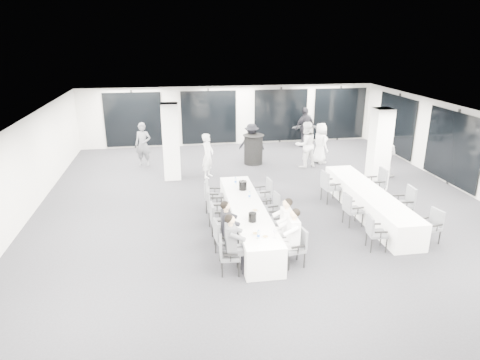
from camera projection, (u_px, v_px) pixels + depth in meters
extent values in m
cube|color=black|center=(264.00, 206.00, 13.44)|extent=(14.00, 16.00, 0.02)
cube|color=silver|center=(266.00, 117.00, 12.52)|extent=(14.00, 16.00, 0.02)
cube|color=beige|center=(20.00, 175.00, 11.94)|extent=(0.02, 16.00, 2.80)
cube|color=beige|center=(474.00, 154.00, 14.02)|extent=(0.02, 16.00, 2.80)
cube|color=beige|center=(230.00, 116.00, 20.46)|extent=(14.00, 0.02, 2.80)
cube|color=beige|center=(396.00, 341.00, 5.50)|extent=(14.00, 0.02, 2.80)
cube|color=black|center=(230.00, 117.00, 20.41)|extent=(13.60, 0.06, 2.50)
cube|color=black|center=(453.00, 148.00, 14.96)|extent=(0.06, 14.00, 2.50)
cube|color=white|center=(171.00, 142.00, 15.55)|extent=(0.60, 0.60, 2.80)
cube|color=white|center=(379.00, 149.00, 14.54)|extent=(0.60, 0.60, 2.80)
cube|color=white|center=(247.00, 219.00, 11.60)|extent=(0.90, 5.00, 0.75)
cube|color=white|center=(368.00, 202.00, 12.73)|extent=(0.90, 5.00, 0.75)
cylinder|color=black|center=(253.00, 150.00, 17.59)|extent=(0.77, 0.77, 1.20)
cylinder|color=black|center=(254.00, 135.00, 17.39)|extent=(0.87, 0.87, 0.02)
cube|color=#57595F|center=(230.00, 256.00, 9.58)|extent=(0.46, 0.48, 0.07)
cube|color=#57595F|center=(221.00, 247.00, 9.48)|extent=(0.09, 0.43, 0.43)
cylinder|color=black|center=(221.00, 261.00, 9.81)|extent=(0.03, 0.03, 0.38)
cylinder|color=black|center=(222.00, 270.00, 9.46)|extent=(0.03, 0.03, 0.38)
cylinder|color=black|center=(238.00, 261.00, 9.84)|extent=(0.03, 0.03, 0.38)
cylinder|color=black|center=(239.00, 269.00, 9.49)|extent=(0.03, 0.03, 0.38)
cube|color=black|center=(229.00, 245.00, 9.74)|extent=(0.32, 0.06, 0.04)
cube|color=black|center=(231.00, 255.00, 9.31)|extent=(0.32, 0.06, 0.04)
cube|color=#57595F|center=(226.00, 239.00, 10.29)|extent=(0.53, 0.54, 0.08)
cube|color=#57595F|center=(216.00, 230.00, 10.14)|extent=(0.12, 0.47, 0.46)
cylinder|color=black|center=(216.00, 246.00, 10.50)|extent=(0.04, 0.04, 0.41)
cylinder|color=black|center=(220.00, 253.00, 10.13)|extent=(0.04, 0.04, 0.41)
cylinder|color=black|center=(231.00, 243.00, 10.61)|extent=(0.04, 0.04, 0.41)
cylinder|color=black|center=(236.00, 251.00, 10.25)|extent=(0.04, 0.04, 0.41)
cube|color=black|center=(223.00, 228.00, 10.46)|extent=(0.35, 0.09, 0.04)
cube|color=black|center=(228.00, 237.00, 10.01)|extent=(0.35, 0.09, 0.04)
cube|color=#57595F|center=(221.00, 223.00, 11.09)|extent=(0.52, 0.54, 0.09)
cube|color=#57595F|center=(212.00, 213.00, 10.95)|extent=(0.09, 0.50, 0.50)
cylinder|color=black|center=(212.00, 229.00, 11.33)|extent=(0.04, 0.04, 0.44)
cylinder|color=black|center=(215.00, 237.00, 10.93)|extent=(0.04, 0.04, 0.44)
cylinder|color=black|center=(228.00, 228.00, 11.41)|extent=(0.04, 0.04, 0.44)
cylinder|color=black|center=(231.00, 235.00, 11.01)|extent=(0.04, 0.04, 0.44)
cube|color=black|center=(220.00, 212.00, 11.28)|extent=(0.37, 0.06, 0.04)
cube|color=black|center=(223.00, 221.00, 10.78)|extent=(0.37, 0.06, 0.04)
cube|color=#57595F|center=(217.00, 207.00, 12.06)|extent=(0.55, 0.57, 0.09)
cube|color=#57595F|center=(208.00, 198.00, 11.95)|extent=(0.12, 0.51, 0.50)
cylinder|color=black|center=(210.00, 213.00, 12.34)|extent=(0.04, 0.04, 0.45)
cylinder|color=black|center=(209.00, 219.00, 11.93)|extent=(0.04, 0.04, 0.45)
cylinder|color=black|center=(225.00, 213.00, 12.36)|extent=(0.04, 0.04, 0.45)
cylinder|color=black|center=(225.00, 219.00, 11.95)|extent=(0.04, 0.04, 0.45)
cube|color=black|center=(217.00, 198.00, 12.25)|extent=(0.38, 0.08, 0.04)
cube|color=black|center=(217.00, 205.00, 11.74)|extent=(0.38, 0.08, 0.04)
cube|color=#57595F|center=(214.00, 197.00, 12.91)|extent=(0.58, 0.59, 0.08)
cube|color=#57595F|center=(206.00, 188.00, 12.83)|extent=(0.17, 0.48, 0.48)
cylinder|color=black|center=(208.00, 202.00, 13.20)|extent=(0.04, 0.04, 0.43)
cylinder|color=black|center=(206.00, 207.00, 12.81)|extent=(0.04, 0.04, 0.43)
cylinder|color=black|center=(222.00, 202.00, 13.18)|extent=(0.04, 0.04, 0.43)
cylinder|color=black|center=(220.00, 207.00, 12.79)|extent=(0.04, 0.04, 0.43)
cube|color=black|center=(215.00, 188.00, 13.10)|extent=(0.36, 0.12, 0.04)
cube|color=black|center=(213.00, 194.00, 12.61)|extent=(0.36, 0.12, 0.04)
cube|color=#57595F|center=(294.00, 249.00, 9.88)|extent=(0.51, 0.53, 0.08)
cube|color=#57595F|center=(303.00, 237.00, 9.86)|extent=(0.12, 0.45, 0.45)
cylinder|color=black|center=(304.00, 260.00, 9.84)|extent=(0.03, 0.03, 0.40)
cylinder|color=black|center=(297.00, 253.00, 10.19)|extent=(0.03, 0.03, 0.40)
cylinder|color=black|center=(289.00, 263.00, 9.73)|extent=(0.03, 0.03, 0.40)
cylinder|color=black|center=(282.00, 255.00, 10.08)|extent=(0.03, 0.03, 0.40)
cube|color=black|center=(298.00, 247.00, 9.61)|extent=(0.33, 0.09, 0.04)
cube|color=black|center=(290.00, 238.00, 10.04)|extent=(0.33, 0.09, 0.04)
cube|color=#57595F|center=(286.00, 237.00, 10.48)|extent=(0.51, 0.52, 0.07)
cube|color=#57595F|center=(294.00, 227.00, 10.47)|extent=(0.14, 0.43, 0.42)
cylinder|color=black|center=(296.00, 247.00, 10.45)|extent=(0.03, 0.03, 0.38)
cylinder|color=black|center=(289.00, 241.00, 10.78)|extent=(0.03, 0.03, 0.38)
cylinder|color=black|center=(283.00, 250.00, 10.33)|extent=(0.03, 0.03, 0.38)
cylinder|color=black|center=(276.00, 243.00, 10.65)|extent=(0.03, 0.03, 0.38)
cube|color=black|center=(291.00, 235.00, 10.22)|extent=(0.31, 0.10, 0.04)
cube|color=black|center=(282.00, 228.00, 10.63)|extent=(0.31, 0.10, 0.04)
cube|color=#57595F|center=(277.00, 221.00, 11.39)|extent=(0.45, 0.46, 0.07)
cube|color=#57595F|center=(285.00, 211.00, 11.34)|extent=(0.07, 0.43, 0.43)
cylinder|color=black|center=(286.00, 231.00, 11.32)|extent=(0.03, 0.03, 0.38)
cylinder|color=black|center=(282.00, 225.00, 11.67)|extent=(0.03, 0.03, 0.38)
cylinder|color=black|center=(272.00, 232.00, 11.26)|extent=(0.03, 0.03, 0.38)
cylinder|color=black|center=(268.00, 226.00, 11.60)|extent=(0.03, 0.03, 0.38)
cube|color=black|center=(280.00, 219.00, 11.12)|extent=(0.32, 0.05, 0.04)
cube|color=black|center=(275.00, 212.00, 11.55)|extent=(0.32, 0.05, 0.04)
cube|color=#57595F|center=(270.00, 209.00, 12.18)|extent=(0.48, 0.50, 0.07)
cube|color=#57595F|center=(277.00, 200.00, 12.16)|extent=(0.12, 0.42, 0.42)
cylinder|color=black|center=(278.00, 217.00, 12.15)|extent=(0.03, 0.03, 0.37)
cylinder|color=black|center=(273.00, 213.00, 12.47)|extent=(0.03, 0.03, 0.37)
cylinder|color=black|center=(266.00, 219.00, 12.04)|extent=(0.03, 0.03, 0.37)
cylinder|color=black|center=(262.00, 214.00, 12.37)|extent=(0.03, 0.03, 0.37)
cube|color=black|center=(273.00, 207.00, 11.93)|extent=(0.31, 0.08, 0.04)
cube|color=black|center=(267.00, 201.00, 12.34)|extent=(0.31, 0.08, 0.04)
cube|color=#57595F|center=(262.00, 195.00, 13.15)|extent=(0.50, 0.52, 0.08)
cube|color=#57595F|center=(269.00, 186.00, 13.12)|extent=(0.11, 0.45, 0.45)
cylinder|color=black|center=(270.00, 203.00, 13.10)|extent=(0.04, 0.04, 0.40)
cylinder|color=black|center=(266.00, 199.00, 13.46)|extent=(0.04, 0.04, 0.40)
cylinder|color=black|center=(258.00, 205.00, 13.00)|extent=(0.04, 0.04, 0.40)
cylinder|color=black|center=(254.00, 200.00, 13.36)|extent=(0.04, 0.04, 0.40)
cube|color=black|center=(265.00, 192.00, 12.88)|extent=(0.34, 0.08, 0.04)
cube|color=black|center=(260.00, 187.00, 13.32)|extent=(0.34, 0.08, 0.04)
cube|color=#57595F|center=(377.00, 234.00, 10.63)|extent=(0.48, 0.50, 0.08)
cube|color=#57595F|center=(370.00, 225.00, 10.54)|extent=(0.10, 0.44, 0.43)
cylinder|color=black|center=(366.00, 239.00, 10.88)|extent=(0.03, 0.03, 0.39)
cylinder|color=black|center=(371.00, 246.00, 10.52)|extent=(0.03, 0.03, 0.39)
cylinder|color=black|center=(381.00, 238.00, 10.89)|extent=(0.03, 0.03, 0.39)
cylinder|color=black|center=(386.00, 245.00, 10.54)|extent=(0.03, 0.03, 0.39)
cube|color=black|center=(375.00, 224.00, 10.80)|extent=(0.32, 0.07, 0.04)
cube|color=black|center=(381.00, 232.00, 10.36)|extent=(0.32, 0.07, 0.04)
cube|color=#57595F|center=(353.00, 210.00, 12.00)|extent=(0.49, 0.51, 0.08)
cube|color=#57595F|center=(347.00, 202.00, 11.86)|extent=(0.10, 0.45, 0.45)
cylinder|color=black|center=(343.00, 216.00, 12.21)|extent=(0.04, 0.04, 0.40)
cylinder|color=black|center=(350.00, 222.00, 11.85)|extent=(0.04, 0.04, 0.40)
cylinder|color=black|center=(355.00, 215.00, 12.30)|extent=(0.04, 0.04, 0.40)
cylinder|color=black|center=(362.00, 220.00, 11.95)|extent=(0.04, 0.04, 0.40)
cube|color=black|center=(350.00, 202.00, 12.17)|extent=(0.33, 0.07, 0.04)
cube|color=black|center=(358.00, 208.00, 11.72)|extent=(0.33, 0.07, 0.04)
cube|color=#57595F|center=(331.00, 187.00, 13.64)|extent=(0.56, 0.58, 0.09)
cube|color=#57595F|center=(325.00, 179.00, 13.48)|extent=(0.13, 0.50, 0.50)
cylinder|color=black|center=(321.00, 193.00, 13.86)|extent=(0.04, 0.04, 0.44)
cylinder|color=black|center=(327.00, 198.00, 13.47)|extent=(0.04, 0.04, 0.44)
cylinder|color=black|center=(333.00, 192.00, 13.98)|extent=(0.04, 0.04, 0.44)
cylinder|color=black|center=(340.00, 197.00, 13.59)|extent=(0.04, 0.04, 0.44)
cube|color=black|center=(327.00, 179.00, 13.83)|extent=(0.37, 0.09, 0.04)
cube|color=black|center=(335.00, 185.00, 13.34)|extent=(0.37, 0.09, 0.04)
cube|color=#57595F|center=(430.00, 227.00, 10.98)|extent=(0.52, 0.53, 0.08)
cube|color=#57595F|center=(437.00, 217.00, 10.97)|extent=(0.15, 0.43, 0.43)
cylinder|color=black|center=(439.00, 237.00, 10.95)|extent=(0.03, 0.03, 0.39)
cylinder|color=black|center=(428.00, 231.00, 11.28)|extent=(0.03, 0.03, 0.39)
cylinder|color=black|center=(428.00, 240.00, 10.82)|extent=(0.03, 0.03, 0.39)
cylinder|color=black|center=(417.00, 234.00, 11.15)|extent=(0.03, 0.03, 0.39)
cube|color=black|center=(438.00, 225.00, 10.72)|extent=(0.32, 0.11, 0.04)
cube|color=black|center=(424.00, 218.00, 11.13)|extent=(0.32, 0.11, 0.04)
cube|color=#57595F|center=(402.00, 205.00, 12.27)|extent=(0.52, 0.54, 0.09)
cube|color=#57595F|center=(411.00, 195.00, 12.20)|extent=(0.09, 0.50, 0.49)
cylinder|color=black|center=(412.00, 216.00, 12.17)|extent=(0.04, 0.04, 0.44)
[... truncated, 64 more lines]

